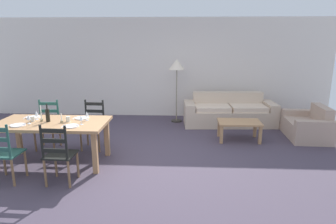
{
  "coord_description": "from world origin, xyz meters",
  "views": [
    {
      "loc": [
        0.8,
        -4.85,
        2.14
      ],
      "look_at": [
        0.5,
        0.67,
        0.75
      ],
      "focal_mm": 31.24,
      "sensor_mm": 36.0,
      "label": 1
    }
  ],
  "objects": [
    {
      "name": "dining_chair_far_right",
      "position": [
        -0.98,
        0.62,
        0.48
      ],
      "size": [
        0.44,
        0.42,
        0.96
      ],
      "color": "black",
      "rests_on": "ground_plane"
    },
    {
      "name": "dining_chair_near_right",
      "position": [
        -1.03,
        -0.9,
        0.48
      ],
      "size": [
        0.43,
        0.41,
        0.96
      ],
      "color": "black",
      "rests_on": "ground_plane"
    },
    {
      "name": "couch",
      "position": [
        1.97,
        2.46,
        0.29
      ],
      "size": [
        2.32,
        0.93,
        0.8
      ],
      "color": "beige",
      "rests_on": "ground_plane"
    },
    {
      "name": "dinner_plate_far_left",
      "position": [
        -1.91,
        0.11,
        0.76
      ],
      "size": [
        0.24,
        0.24,
        0.02
      ],
      "primitive_type": "cylinder",
      "color": "white",
      "rests_on": "dining_table"
    },
    {
      "name": "standing_lamp",
      "position": [
        0.62,
        2.64,
        1.41
      ],
      "size": [
        0.4,
        0.4,
        1.64
      ],
      "color": "#332D28",
      "rests_on": "ground_plane"
    },
    {
      "name": "wine_bottle",
      "position": [
        -1.53,
        -0.12,
        0.87
      ],
      "size": [
        0.07,
        0.07,
        0.32
      ],
      "color": "black",
      "rests_on": "dining_table"
    },
    {
      "name": "wine_glass_far_right",
      "position": [
        -0.88,
        -0.0,
        0.86
      ],
      "size": [
        0.06,
        0.06,
        0.16
      ],
      "color": "white",
      "rests_on": "dining_table"
    },
    {
      "name": "wall_far",
      "position": [
        0.0,
        3.3,
        1.35
      ],
      "size": [
        9.6,
        0.16,
        2.7
      ],
      "primitive_type": "cube",
      "color": "silver",
      "rests_on": "ground_plane"
    },
    {
      "name": "dinner_plate_near_left",
      "position": [
        -1.91,
        -0.39,
        0.76
      ],
      "size": [
        0.24,
        0.24,
        0.02
      ],
      "primitive_type": "cylinder",
      "color": "white",
      "rests_on": "dining_table"
    },
    {
      "name": "wine_glass_far_left",
      "position": [
        -1.78,
        -0.01,
        0.86
      ],
      "size": [
        0.06,
        0.06,
        0.16
      ],
      "color": "white",
      "rests_on": "dining_table"
    },
    {
      "name": "coffee_table",
      "position": [
        2.01,
        1.24,
        0.36
      ],
      "size": [
        0.9,
        0.56,
        0.42
      ],
      "color": "tan",
      "rests_on": "ground_plane"
    },
    {
      "name": "fork_far_left",
      "position": [
        -2.06,
        0.11,
        0.75
      ],
      "size": [
        0.03,
        0.17,
        0.01
      ],
      "primitive_type": "cube",
      "rotation": [
        0.0,
        0.0,
        0.1
      ],
      "color": "silver",
      "rests_on": "dining_table"
    },
    {
      "name": "fork_far_right",
      "position": [
        -1.16,
        0.11,
        0.75
      ],
      "size": [
        0.03,
        0.17,
        0.01
      ],
      "primitive_type": "cube",
      "rotation": [
        0.0,
        0.0,
        0.08
      ],
      "color": "silver",
      "rests_on": "dining_table"
    },
    {
      "name": "ground_plane",
      "position": [
        0.0,
        0.0,
        -0.01
      ],
      "size": [
        9.6,
        9.6,
        0.02
      ],
      "primitive_type": "cube",
      "color": "#463C4B"
    },
    {
      "name": "armchair_upholstered",
      "position": [
        3.59,
        1.49,
        0.25
      ],
      "size": [
        0.85,
        1.19,
        0.72
      ],
      "color": "tan",
      "rests_on": "ground_plane"
    },
    {
      "name": "fork_near_right",
      "position": [
        -1.16,
        -0.39,
        0.75
      ],
      "size": [
        0.03,
        0.17,
        0.01
      ],
      "primitive_type": "cube",
      "rotation": [
        0.0,
        0.0,
        0.06
      ],
      "color": "silver",
      "rests_on": "dining_table"
    },
    {
      "name": "dining_chair_far_left",
      "position": [
        -1.89,
        0.59,
        0.48
      ],
      "size": [
        0.43,
        0.41,
        0.96
      ],
      "color": "#265C4D",
      "rests_on": "ground_plane"
    },
    {
      "name": "candle_tall",
      "position": [
        -1.64,
        -0.12,
        0.84
      ],
      "size": [
        0.05,
        0.05,
        0.29
      ],
      "color": "#998C66",
      "rests_on": "dining_table"
    },
    {
      "name": "wine_glass_near_right",
      "position": [
        -0.89,
        -0.27,
        0.86
      ],
      "size": [
        0.06,
        0.06,
        0.16
      ],
      "color": "white",
      "rests_on": "dining_table"
    },
    {
      "name": "candle_short",
      "position": [
        -1.26,
        -0.18,
        0.79
      ],
      "size": [
        0.05,
        0.05,
        0.17
      ],
      "color": "#998C66",
      "rests_on": "dining_table"
    },
    {
      "name": "dinner_plate_far_right",
      "position": [
        -1.01,
        0.11,
        0.76
      ],
      "size": [
        0.24,
        0.24,
        0.02
      ],
      "primitive_type": "cylinder",
      "color": "white",
      "rests_on": "dining_table"
    },
    {
      "name": "coffee_cup_primary",
      "position": [
        -1.18,
        -0.11,
        0.8
      ],
      "size": [
        0.07,
        0.07,
        0.09
      ],
      "primitive_type": "cylinder",
      "color": "silver",
      "rests_on": "dining_table"
    },
    {
      "name": "fork_near_left",
      "position": [
        -2.06,
        -0.39,
        0.75
      ],
      "size": [
        0.02,
        0.17,
        0.01
      ],
      "primitive_type": "cube",
      "rotation": [
        0.0,
        0.0,
        -0.05
      ],
      "color": "silver",
      "rests_on": "dining_table"
    },
    {
      "name": "wine_glass_near_left",
      "position": [
        -1.79,
        -0.27,
        0.86
      ],
      "size": [
        0.06,
        0.06,
        0.16
      ],
      "color": "white",
      "rests_on": "dining_table"
    },
    {
      "name": "dining_chair_near_left",
      "position": [
        -1.88,
        -0.89,
        0.48
      ],
      "size": [
        0.44,
        0.42,
        0.96
      ],
      "color": "#255046",
      "rests_on": "ground_plane"
    },
    {
      "name": "dining_table",
      "position": [
        -1.46,
        -0.14,
        0.66
      ],
      "size": [
        1.9,
        0.96,
        0.75
      ],
      "color": "tan",
      "rests_on": "ground_plane"
    },
    {
      "name": "coffee_cup_secondary",
      "position": [
        -1.8,
        -0.12,
        0.8
      ],
      "size": [
        0.07,
        0.07,
        0.09
      ],
      "primitive_type": "cylinder",
      "color": "silver",
      "rests_on": "dining_table"
    },
    {
      "name": "dinner_plate_near_right",
      "position": [
        -1.01,
        -0.39,
        0.76
      ],
      "size": [
        0.24,
        0.24,
        0.02
      ],
      "primitive_type": "cylinder",
      "color": "white",
      "rests_on": "dining_table"
    }
  ]
}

